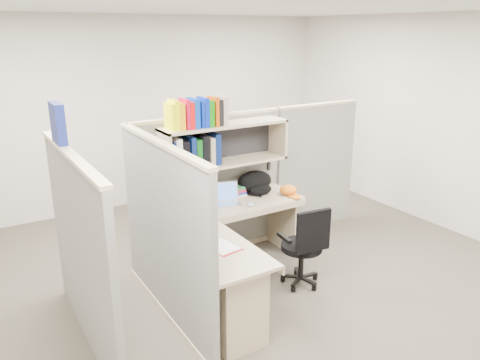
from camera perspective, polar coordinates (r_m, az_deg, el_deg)
ground at (r=4.84m, az=1.47°, el=-13.08°), size 6.00×6.00×0.00m
room_shell at (r=4.24m, az=1.65°, el=6.05°), size 6.00×6.00×6.00m
cubicle at (r=4.64m, az=-5.31°, el=-2.12°), size 3.79×1.84×1.95m
desk at (r=4.22m, az=-1.06°, el=-11.15°), size 1.74×1.75×0.73m
laptop at (r=4.90m, az=-1.74°, el=-1.79°), size 0.38×0.38×0.22m
backpack at (r=5.25m, az=2.14°, el=-0.31°), size 0.47×0.40×0.24m
orange_cap at (r=5.25m, az=5.88°, el=-1.21°), size 0.20×0.23×0.11m
snack_canister at (r=4.12m, az=-4.11°, el=-6.60°), size 0.11×0.11×0.11m
tissue_box at (r=3.82m, az=-4.90°, el=-8.14°), size 0.13×0.13×0.17m
mouse at (r=4.89m, az=1.32°, el=-3.03°), size 0.09×0.06×0.03m
paper_cup at (r=5.09m, az=-3.56°, el=-1.72°), size 0.10×0.10×0.11m
book_stack at (r=5.21m, az=-0.46°, el=-1.24°), size 0.16×0.22×0.11m
loose_paper at (r=4.01m, az=-2.22°, el=-8.09°), size 0.25×0.30×0.00m
task_chair at (r=4.78m, az=7.72°, el=-9.45°), size 0.47×0.44×0.87m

